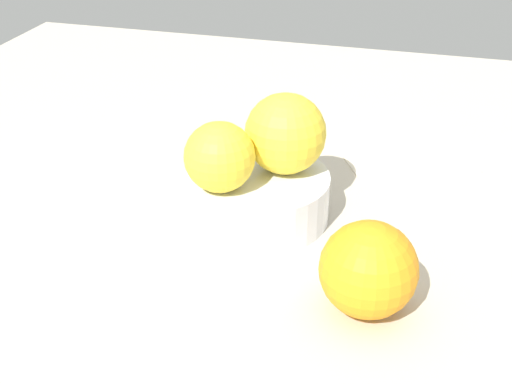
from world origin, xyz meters
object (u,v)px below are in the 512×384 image
orange_loose_0 (368,269)px  orange_in_bowl_1 (220,157)px  fruit_bowl (256,197)px  folded_napkin (399,150)px  orange_in_bowl_0 (285,134)px

orange_loose_0 → orange_in_bowl_1: bearing=-29.0°
fruit_bowl → orange_in_bowl_1: orange_in_bowl_1 is taller
orange_loose_0 → folded_napkin: orange_loose_0 is taller
orange_in_bowl_0 → orange_loose_0: orange_in_bowl_0 is taller
fruit_bowl → folded_napkin: (-11.95, -18.03, -1.94)cm
orange_in_bowl_0 → orange_in_bowl_1: (4.74, 5.08, -0.61)cm
orange_in_bowl_0 → orange_in_bowl_1: 6.98cm
fruit_bowl → folded_napkin: size_ratio=1.03×
fruit_bowl → orange_in_bowl_0: (-2.32, -1.81, 6.12)cm
orange_in_bowl_1 → orange_in_bowl_0: bearing=-133.0°
fruit_bowl → folded_napkin: 21.72cm
orange_in_bowl_1 → orange_loose_0: 16.98cm
fruit_bowl → orange_loose_0: bearing=136.8°
orange_in_bowl_0 → folded_napkin: (-9.63, -16.23, -8.07)cm
orange_in_bowl_1 → folded_napkin: bearing=-124.0°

